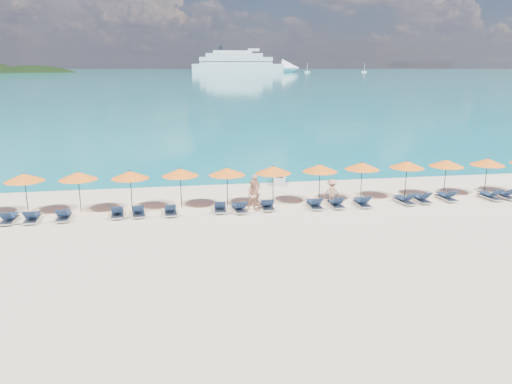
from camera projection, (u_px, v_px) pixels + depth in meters
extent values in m
plane|color=beige|center=(266.00, 231.00, 24.07)|extent=(1400.00, 1400.00, 0.00)
cube|color=#1FA9B2|center=(173.00, 71.00, 654.72)|extent=(1600.00, 1300.00, 0.01)
ellipsoid|color=black|center=(36.00, 105.00, 543.74)|extent=(162.00, 126.00, 85.50)
cube|color=white|center=(237.00, 68.00, 535.07)|extent=(97.67, 20.82, 8.83)
cone|color=white|center=(291.00, 68.00, 542.61)|extent=(20.05, 20.05, 19.43)
cube|color=white|center=(236.00, 61.00, 532.87)|extent=(78.16, 17.54, 7.07)
cube|color=white|center=(234.00, 55.00, 531.33)|extent=(60.63, 15.20, 4.42)
cube|color=white|center=(232.00, 52.00, 530.23)|extent=(41.12, 11.92, 3.09)
cube|color=black|center=(236.00, 62.00, 533.20)|extent=(79.14, 17.75, 0.79)
cube|color=black|center=(236.00, 59.00, 532.44)|extent=(77.19, 17.33, 0.79)
cylinder|color=black|center=(221.00, 48.00, 527.78)|extent=(3.89, 3.89, 4.86)
cube|color=white|center=(307.00, 72.00, 526.18)|extent=(5.52, 1.84, 1.47)
cylinder|color=white|center=(307.00, 67.00, 525.00)|extent=(0.33, 0.33, 9.20)
cube|color=white|center=(364.00, 72.00, 533.09)|extent=(5.32, 1.77, 1.42)
cylinder|color=white|center=(364.00, 67.00, 531.95)|extent=(0.32, 0.32, 8.86)
cube|color=silver|center=(280.00, 179.00, 33.79)|extent=(1.26, 2.19, 0.47)
cube|color=black|center=(280.00, 175.00, 33.54)|extent=(0.63, 0.94, 0.30)
cylinder|color=black|center=(280.00, 171.00, 34.17)|extent=(0.47, 0.17, 0.05)
imported|color=tan|center=(256.00, 191.00, 28.09)|extent=(0.79, 0.76, 1.82)
imported|color=tan|center=(254.00, 195.00, 27.29)|extent=(0.85, 0.52, 1.70)
imported|color=tan|center=(332.00, 192.00, 28.36)|extent=(1.06, 0.67, 1.52)
cylinder|color=black|center=(26.00, 194.00, 26.57)|extent=(0.05, 0.05, 2.20)
cone|color=orange|center=(24.00, 177.00, 26.34)|extent=(2.10, 2.10, 0.42)
sphere|color=black|center=(24.00, 173.00, 26.29)|extent=(0.08, 0.08, 0.08)
cylinder|color=black|center=(79.00, 192.00, 26.95)|extent=(0.05, 0.05, 2.20)
cone|color=orange|center=(78.00, 176.00, 26.72)|extent=(2.10, 2.10, 0.42)
sphere|color=black|center=(78.00, 172.00, 26.67)|extent=(0.08, 0.08, 0.08)
cylinder|color=black|center=(131.00, 191.00, 27.23)|extent=(0.05, 0.05, 2.20)
cone|color=orange|center=(130.00, 175.00, 27.00)|extent=(2.10, 2.10, 0.42)
sphere|color=black|center=(130.00, 171.00, 26.94)|extent=(0.08, 0.08, 0.08)
cylinder|color=black|center=(181.00, 188.00, 27.84)|extent=(0.05, 0.05, 2.20)
cone|color=orange|center=(180.00, 172.00, 27.62)|extent=(2.10, 2.10, 0.42)
sphere|color=black|center=(180.00, 168.00, 27.56)|extent=(0.08, 0.08, 0.08)
cylinder|color=black|center=(227.00, 187.00, 28.06)|extent=(0.05, 0.05, 2.20)
cone|color=orange|center=(227.00, 171.00, 27.83)|extent=(2.10, 2.10, 0.42)
sphere|color=black|center=(227.00, 168.00, 27.78)|extent=(0.08, 0.08, 0.08)
cylinder|color=black|center=(273.00, 186.00, 28.50)|extent=(0.05, 0.05, 2.20)
cone|color=orange|center=(273.00, 170.00, 28.27)|extent=(2.10, 2.10, 0.42)
sphere|color=black|center=(273.00, 166.00, 28.22)|extent=(0.08, 0.08, 0.08)
cylinder|color=black|center=(319.00, 184.00, 28.97)|extent=(0.05, 0.05, 2.20)
cone|color=orange|center=(320.00, 168.00, 28.74)|extent=(2.10, 2.10, 0.42)
sphere|color=black|center=(320.00, 164.00, 28.69)|extent=(0.08, 0.08, 0.08)
cylinder|color=black|center=(361.00, 181.00, 29.59)|extent=(0.05, 0.05, 2.20)
cone|color=orange|center=(362.00, 166.00, 29.37)|extent=(2.10, 2.10, 0.42)
sphere|color=black|center=(362.00, 162.00, 29.31)|extent=(0.08, 0.08, 0.08)
cylinder|color=black|center=(406.00, 179.00, 30.00)|extent=(0.05, 0.05, 2.20)
cone|color=orange|center=(407.00, 164.00, 29.77)|extent=(2.10, 2.10, 0.42)
sphere|color=black|center=(407.00, 161.00, 29.72)|extent=(0.08, 0.08, 0.08)
cylinder|color=black|center=(445.00, 178.00, 30.41)|extent=(0.05, 0.05, 2.20)
cone|color=orange|center=(447.00, 163.00, 30.19)|extent=(2.10, 2.10, 0.42)
sphere|color=black|center=(447.00, 160.00, 30.13)|extent=(0.08, 0.08, 0.08)
cylinder|color=black|center=(486.00, 176.00, 30.81)|extent=(0.05, 0.05, 2.20)
cone|color=orange|center=(488.00, 162.00, 30.58)|extent=(2.10, 2.10, 0.42)
sphere|color=black|center=(488.00, 158.00, 30.53)|extent=(0.08, 0.08, 0.08)
cube|color=silver|center=(9.00, 220.00, 25.36)|extent=(0.63, 1.70, 0.06)
cube|color=#152642|center=(10.00, 215.00, 25.56)|extent=(0.55, 1.10, 0.04)
cube|color=#152642|center=(5.00, 215.00, 24.74)|extent=(0.55, 0.54, 0.43)
cube|color=silver|center=(32.00, 219.00, 25.51)|extent=(0.68, 1.72, 0.06)
cube|color=#152642|center=(33.00, 215.00, 25.71)|extent=(0.59, 1.12, 0.04)
cube|color=#152642|center=(29.00, 214.00, 24.88)|extent=(0.57, 0.56, 0.43)
cube|color=silver|center=(64.00, 217.00, 25.82)|extent=(0.69, 1.72, 0.06)
cube|color=#152642|center=(64.00, 213.00, 26.01)|extent=(0.59, 1.12, 0.04)
cube|color=#152642|center=(61.00, 213.00, 25.19)|extent=(0.57, 0.56, 0.43)
cube|color=silver|center=(118.00, 214.00, 26.36)|extent=(0.74, 1.74, 0.06)
cube|color=#152642|center=(117.00, 210.00, 26.55)|extent=(0.63, 1.14, 0.04)
cube|color=#152642|center=(117.00, 209.00, 25.74)|extent=(0.59, 0.57, 0.43)
cube|color=silver|center=(138.00, 213.00, 26.54)|extent=(0.77, 1.75, 0.06)
cube|color=#152642|center=(138.00, 209.00, 26.73)|extent=(0.65, 1.15, 0.04)
cube|color=#152642|center=(138.00, 208.00, 25.92)|extent=(0.60, 0.59, 0.43)
cube|color=silver|center=(170.00, 212.00, 26.75)|extent=(0.70, 1.73, 0.06)
cube|color=#152642|center=(170.00, 208.00, 26.95)|extent=(0.60, 1.13, 0.04)
cube|color=#152642|center=(171.00, 207.00, 26.13)|extent=(0.58, 0.56, 0.43)
cube|color=silver|center=(220.00, 209.00, 27.31)|extent=(0.73, 1.74, 0.06)
cube|color=#152642|center=(220.00, 205.00, 27.51)|extent=(0.62, 1.13, 0.04)
cube|color=#152642|center=(220.00, 204.00, 26.68)|extent=(0.58, 0.57, 0.43)
cube|color=silver|center=(239.00, 209.00, 27.26)|extent=(0.79, 1.75, 0.06)
cube|color=#152642|center=(238.00, 205.00, 27.45)|extent=(0.66, 1.15, 0.04)
cube|color=#152642|center=(242.00, 205.00, 26.64)|extent=(0.60, 0.59, 0.43)
cube|color=silver|center=(267.00, 207.00, 27.72)|extent=(0.70, 1.73, 0.06)
cube|color=#152642|center=(267.00, 203.00, 27.92)|extent=(0.60, 1.12, 0.04)
cube|color=#152642|center=(269.00, 202.00, 27.09)|extent=(0.57, 0.56, 0.43)
cube|color=silver|center=(315.00, 206.00, 27.94)|extent=(0.65, 1.71, 0.06)
cube|color=#152642|center=(313.00, 202.00, 28.14)|extent=(0.57, 1.11, 0.04)
cube|color=#152642|center=(317.00, 201.00, 27.31)|extent=(0.56, 0.55, 0.43)
cube|color=silver|center=(336.00, 205.00, 28.15)|extent=(0.63, 1.70, 0.06)
cube|color=#152642|center=(334.00, 201.00, 28.35)|extent=(0.56, 1.10, 0.04)
cube|color=#152642|center=(339.00, 200.00, 27.52)|extent=(0.55, 0.54, 0.43)
cube|color=silver|center=(362.00, 204.00, 28.32)|extent=(0.63, 1.71, 0.06)
cube|color=#152642|center=(360.00, 200.00, 28.52)|extent=(0.56, 1.10, 0.04)
cube|color=#152642|center=(366.00, 199.00, 27.70)|extent=(0.55, 0.54, 0.43)
cube|color=silver|center=(404.00, 201.00, 28.86)|extent=(0.78, 1.75, 0.06)
cube|color=#152642|center=(402.00, 197.00, 29.05)|extent=(0.66, 1.15, 0.04)
cube|color=#152642|center=(410.00, 197.00, 28.24)|extent=(0.60, 0.59, 0.43)
cube|color=silver|center=(421.00, 200.00, 29.15)|extent=(0.62, 1.70, 0.06)
cube|color=#152642|center=(419.00, 196.00, 29.34)|extent=(0.55, 1.10, 0.04)
cube|color=#152642|center=(426.00, 195.00, 28.52)|extent=(0.55, 0.54, 0.43)
cube|color=silver|center=(446.00, 198.00, 29.54)|extent=(0.63, 1.70, 0.06)
cube|color=#152642|center=(444.00, 194.00, 29.74)|extent=(0.55, 1.10, 0.04)
cube|color=#152642|center=(452.00, 194.00, 28.92)|extent=(0.55, 0.54, 0.43)
cube|color=silver|center=(490.00, 197.00, 29.76)|extent=(0.74, 1.74, 0.06)
cube|color=#152642|center=(487.00, 193.00, 29.96)|extent=(0.63, 1.14, 0.04)
cube|color=#152642|center=(497.00, 193.00, 29.14)|extent=(0.59, 0.58, 0.43)
cube|color=silver|center=(505.00, 196.00, 29.98)|extent=(0.70, 1.73, 0.06)
cube|color=#152642|center=(503.00, 192.00, 30.18)|extent=(0.60, 1.12, 0.04)
cube|color=#152642|center=(511.00, 192.00, 29.35)|extent=(0.57, 0.56, 0.43)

